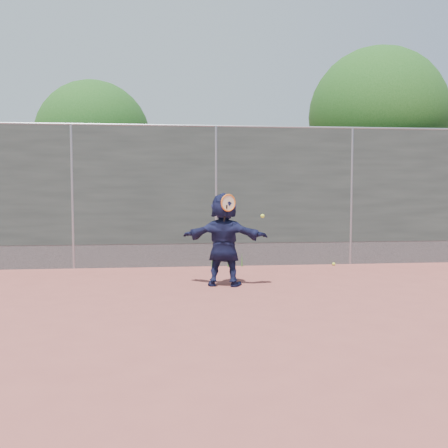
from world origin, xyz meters
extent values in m
plane|color=#9E4C42|center=(0.00, 0.00, 0.00)|extent=(80.00, 80.00, 0.00)
imported|color=#15193C|center=(-0.06, 1.32, 0.80)|extent=(1.55, 0.81, 1.60)
sphere|color=#C8E132|center=(2.56, 3.31, 0.03)|extent=(0.07, 0.07, 0.07)
cube|color=#38423D|center=(0.00, 3.50, 1.75)|extent=(20.00, 0.04, 2.50)
cube|color=slate|center=(0.00, 3.50, 0.25)|extent=(20.00, 0.03, 0.50)
cylinder|color=gray|center=(0.00, 3.50, 3.00)|extent=(20.00, 0.05, 0.05)
cylinder|color=gray|center=(-3.00, 3.50, 1.50)|extent=(0.06, 0.06, 3.00)
cylinder|color=gray|center=(0.00, 3.50, 1.50)|extent=(0.06, 0.06, 3.00)
cylinder|color=gray|center=(3.00, 3.50, 1.50)|extent=(0.06, 0.06, 3.00)
torus|color=orange|center=(-0.01, 1.12, 1.44)|extent=(0.27, 0.16, 0.29)
cylinder|color=beige|center=(-0.01, 1.12, 1.44)|extent=(0.22, 0.12, 0.25)
cylinder|color=black|center=(-0.06, 1.14, 1.24)|extent=(0.09, 0.13, 0.33)
sphere|color=#C8E132|center=(0.57, 1.12, 1.21)|extent=(0.07, 0.07, 0.07)
cylinder|color=#382314|center=(4.50, 5.70, 1.30)|extent=(0.28, 0.28, 2.60)
sphere|color=#23561C|center=(4.50, 5.70, 3.59)|extent=(3.60, 3.60, 3.60)
sphere|color=#23561C|center=(5.22, 5.90, 3.23)|extent=(2.52, 2.52, 2.52)
cylinder|color=#382314|center=(-3.00, 6.50, 1.10)|extent=(0.28, 0.28, 2.20)
sphere|color=#23561C|center=(-3.00, 6.50, 3.03)|extent=(3.00, 3.00, 3.00)
sphere|color=#23561C|center=(-2.40, 6.70, 2.73)|extent=(2.10, 2.10, 2.10)
cone|color=#387226|center=(0.25, 3.38, 0.13)|extent=(0.03, 0.03, 0.26)
cone|color=#387226|center=(0.55, 3.40, 0.15)|extent=(0.03, 0.03, 0.30)
cone|color=#387226|center=(-0.10, 3.36, 0.11)|extent=(0.03, 0.03, 0.22)
camera|label=1|loc=(-0.97, -7.15, 1.66)|focal=40.00mm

